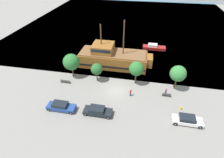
% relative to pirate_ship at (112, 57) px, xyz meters
% --- Properties ---
extents(ground_plane, '(160.00, 160.00, 0.00)m').
position_rel_pirate_ship_xyz_m(ground_plane, '(2.48, -9.53, -2.00)').
color(ground_plane, gray).
extents(water_surface, '(80.00, 80.00, 0.00)m').
position_rel_pirate_ship_xyz_m(water_surface, '(2.48, 34.47, -2.00)').
color(water_surface, '#38667F').
rests_on(water_surface, ground).
extents(pirate_ship, '(17.15, 5.93, 11.02)m').
position_rel_pirate_ship_xyz_m(pirate_ship, '(0.00, 0.00, 0.00)').
color(pirate_ship, brown).
rests_on(pirate_ship, water_surface).
extents(moored_boat_dockside, '(6.31, 2.06, 1.46)m').
position_rel_pirate_ship_xyz_m(moored_boat_dockside, '(9.93, 10.62, -1.45)').
color(moored_boat_dockside, maroon).
rests_on(moored_boat_dockside, water_surface).
extents(parked_car_curb_front, '(4.95, 1.79, 1.50)m').
position_rel_pirate_ship_xyz_m(parked_car_curb_front, '(-6.00, -16.48, -1.26)').
color(parked_car_curb_front, navy).
rests_on(parked_car_curb_front, ground_plane).
extents(parked_car_curb_mid, '(4.84, 1.90, 1.42)m').
position_rel_pirate_ship_xyz_m(parked_car_curb_mid, '(0.48, -16.28, -1.29)').
color(parked_car_curb_mid, black).
rests_on(parked_car_curb_mid, ground_plane).
extents(parked_car_curb_rear, '(4.70, 1.81, 1.50)m').
position_rel_pirate_ship_xyz_m(parked_car_curb_rear, '(15.02, -15.59, -1.26)').
color(parked_car_curb_rear, white).
rests_on(parked_car_curb_rear, ground_plane).
extents(fire_hydrant, '(0.42, 0.25, 0.76)m').
position_rel_pirate_ship_xyz_m(fire_hydrant, '(14.47, -12.67, -1.59)').
color(fire_hydrant, yellow).
rests_on(fire_hydrant, ground_plane).
extents(bench_promenade_east, '(1.58, 0.45, 0.85)m').
position_rel_pirate_ship_xyz_m(bench_promenade_east, '(12.26, -9.55, -1.57)').
color(bench_promenade_east, '#4C4742').
rests_on(bench_promenade_east, ground_plane).
extents(bench_promenade_west, '(1.94, 0.45, 0.85)m').
position_rel_pirate_ship_xyz_m(bench_promenade_west, '(-8.39, -9.13, -1.55)').
color(bench_promenade_west, '#4C4742').
rests_on(bench_promenade_west, ground_plane).
extents(pedestrian_walking_near, '(0.32, 0.32, 1.65)m').
position_rel_pirate_ship_xyz_m(pedestrian_walking_near, '(5.47, -10.63, -1.17)').
color(pedestrian_walking_near, '#232838').
rests_on(pedestrian_walking_near, ground_plane).
extents(pedestrian_walking_far, '(0.32, 0.32, 1.66)m').
position_rel_pirate_ship_xyz_m(pedestrian_walking_far, '(12.05, -9.21, -1.16)').
color(pedestrian_walking_far, '#232838').
rests_on(pedestrian_walking_far, ground_plane).
extents(tree_row_east, '(3.50, 3.50, 5.33)m').
position_rel_pirate_ship_xyz_m(tree_row_east, '(-7.66, -6.36, 1.57)').
color(tree_row_east, brown).
rests_on(tree_row_east, ground_plane).
extents(tree_row_mideast, '(2.40, 2.40, 4.14)m').
position_rel_pirate_ship_xyz_m(tree_row_mideast, '(-1.99, -7.10, 0.93)').
color(tree_row_mideast, brown).
rests_on(tree_row_mideast, ground_plane).
extents(tree_row_midwest, '(2.93, 2.93, 5.10)m').
position_rel_pirate_ship_xyz_m(tree_row_midwest, '(6.04, -6.50, 1.62)').
color(tree_row_midwest, brown).
rests_on(tree_row_midwest, ground_plane).
extents(tree_row_west, '(3.10, 3.10, 5.23)m').
position_rel_pirate_ship_xyz_m(tree_row_west, '(13.96, -6.81, 1.67)').
color(tree_row_west, brown).
rests_on(tree_row_west, ground_plane).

